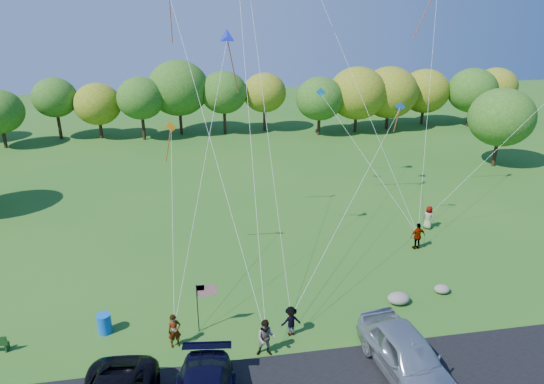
{
  "coord_description": "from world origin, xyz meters",
  "views": [
    {
      "loc": [
        -4.58,
        -18.22,
        14.92
      ],
      "look_at": [
        -0.44,
        6.0,
        5.15
      ],
      "focal_mm": 32.0,
      "sensor_mm": 36.0,
      "label": 1
    }
  ],
  "objects": [
    {
      "name": "flyer_b",
      "position": [
        -1.87,
        -0.8,
        0.91
      ],
      "size": [
        0.99,
        0.84,
        1.81
      ],
      "primitive_type": "imported",
      "rotation": [
        0.0,
        0.0,
        -0.18
      ],
      "color": "#4C4C59",
      "rests_on": "ground"
    },
    {
      "name": "boulder_far",
      "position": [
        8.39,
        2.51,
        0.22
      ],
      "size": [
        0.86,
        0.72,
        0.45
      ],
      "primitive_type": "ellipsoid",
      "color": "slate",
      "rests_on": "ground"
    },
    {
      "name": "flag_assembly",
      "position": [
        -4.52,
        1.4,
        1.95
      ],
      "size": [
        0.96,
        0.62,
        2.6
      ],
      "color": "black",
      "rests_on": "ground"
    },
    {
      "name": "flyer_d",
      "position": [
        9.26,
        7.48,
        0.89
      ],
      "size": [
        1.09,
        0.55,
        1.79
      ],
      "primitive_type": "imported",
      "rotation": [
        0.0,
        0.0,
        3.25
      ],
      "color": "#4C4C59",
      "rests_on": "ground"
    },
    {
      "name": "flyer_e",
      "position": [
        11.32,
        10.16,
        0.83
      ],
      "size": [
        0.9,
        0.97,
        1.66
      ],
      "primitive_type": "imported",
      "rotation": [
        0.0,
        0.0,
        2.19
      ],
      "color": "#4C4C59",
      "rests_on": "ground"
    },
    {
      "name": "flyer_a",
      "position": [
        -5.91,
        0.48,
        0.84
      ],
      "size": [
        0.69,
        0.54,
        1.68
      ],
      "primitive_type": "imported",
      "rotation": [
        0.0,
        0.0,
        0.25
      ],
      "color": "#4C4C59",
      "rests_on": "ground"
    },
    {
      "name": "flyer_c",
      "position": [
        -0.48,
        0.4,
        0.76
      ],
      "size": [
        1.03,
        0.65,
        1.52
      ],
      "primitive_type": "imported",
      "rotation": [
        0.0,
        0.0,
        3.23
      ],
      "color": "#4C4C59",
      "rests_on": "ground"
    },
    {
      "name": "ground",
      "position": [
        0.0,
        0.0,
        0.0
      ],
      "size": [
        140.0,
        140.0,
        0.0
      ],
      "primitive_type": "plane",
      "color": "#275F1B",
      "rests_on": "ground"
    },
    {
      "name": "trash_barrel",
      "position": [
        -9.26,
        2.07,
        0.5
      ],
      "size": [
        0.66,
        0.66,
        0.99
      ],
      "primitive_type": "cylinder",
      "color": "blue",
      "rests_on": "ground"
    },
    {
      "name": "minivan_silver",
      "position": [
        3.76,
        -3.09,
        1.04
      ],
      "size": [
        2.99,
        6.0,
        1.96
      ],
      "primitive_type": "imported",
      "rotation": [
        0.0,
        0.0,
        0.12
      ],
      "color": "#B3B9BF",
      "rests_on": "asphalt_lane"
    },
    {
      "name": "boulder_near",
      "position": [
        5.64,
        1.97,
        0.3
      ],
      "size": [
        1.19,
        0.93,
        0.59
      ],
      "primitive_type": "ellipsoid",
      "color": "slate",
      "rests_on": "ground"
    },
    {
      "name": "treeline",
      "position": [
        -1.04,
        35.98,
        4.7
      ],
      "size": [
        76.15,
        27.59,
        8.14
      ],
      "color": "#382214",
      "rests_on": "ground"
    }
  ]
}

